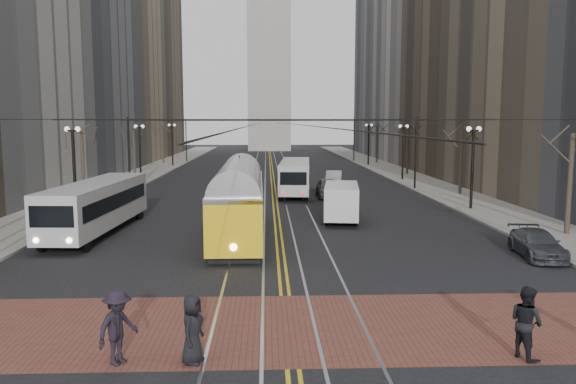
{
  "coord_description": "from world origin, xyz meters",
  "views": [
    {
      "loc": [
        -0.65,
        -20.45,
        6.22
      ],
      "look_at": [
        0.33,
        5.06,
        3.0
      ],
      "focal_mm": 35.0,
      "sensor_mm": 36.0,
      "label": 1
    }
  ],
  "objects": [
    {
      "name": "pedestrian_a",
      "position": [
        -2.58,
        -6.5,
        0.91
      ],
      "size": [
        0.79,
        1.0,
        1.8
      ],
      "primitive_type": "imported",
      "rotation": [
        0.0,
        0.0,
        1.3
      ],
      "color": "black",
      "rests_on": "crosswalk_band"
    },
    {
      "name": "ground",
      "position": [
        0.0,
        0.0,
        0.0
      ],
      "size": [
        260.0,
        260.0,
        0.0
      ],
      "primitive_type": "plane",
      "color": "black",
      "rests_on": "ground"
    },
    {
      "name": "crosswalk_band",
      "position": [
        0.0,
        -4.0,
        0.01
      ],
      "size": [
        25.0,
        6.0,
        0.01
      ],
      "primitive_type": "cube",
      "color": "brown",
      "rests_on": "ground"
    },
    {
      "name": "sidewalk_left",
      "position": [
        -15.0,
        45.0,
        0.07
      ],
      "size": [
        5.0,
        140.0,
        0.15
      ],
      "primitive_type": "cube",
      "color": "gray",
      "rests_on": "ground"
    },
    {
      "name": "trolley_wires",
      "position": [
        0.0,
        34.83,
        3.77
      ],
      "size": [
        25.96,
        120.0,
        6.6
      ],
      "color": "black",
      "rests_on": "ground"
    },
    {
      "name": "sedan_grey",
      "position": [
        4.41,
        25.29,
        0.78
      ],
      "size": [
        1.96,
        4.61,
        1.55
      ],
      "primitive_type": "imported",
      "rotation": [
        0.0,
        0.0,
        -0.03
      ],
      "color": "#3B3D42",
      "rests_on": "ground"
    },
    {
      "name": "sedan_parked",
      "position": [
        11.8,
        4.41,
        0.61
      ],
      "size": [
        2.21,
        4.41,
        1.23
      ],
      "primitive_type": "imported",
      "rotation": [
        0.0,
        0.0,
        -0.12
      ],
      "color": "#3F4247",
      "rests_on": "ground"
    },
    {
      "name": "pedestrian_c",
      "position": [
        6.17,
        -6.5,
        0.98
      ],
      "size": [
        1.02,
        1.14,
        1.94
      ],
      "primitive_type": "imported",
      "rotation": [
        0.0,
        0.0,
        1.93
      ],
      "color": "black",
      "rests_on": "crosswalk_band"
    },
    {
      "name": "streetcar_rails",
      "position": [
        0.0,
        45.0,
        0.0
      ],
      "size": [
        4.8,
        130.0,
        0.02
      ],
      "primitive_type": "cube",
      "color": "gray",
      "rests_on": "ground"
    },
    {
      "name": "building_right_far",
      "position": [
        25.5,
        86.0,
        20.0
      ],
      "size": [
        16.0,
        20.0,
        40.0
      ],
      "primitive_type": "cube",
      "color": "slate",
      "rests_on": "ground"
    },
    {
      "name": "building_right_mid",
      "position": [
        25.5,
        46.0,
        17.0
      ],
      "size": [
        16.0,
        20.0,
        34.0
      ],
      "primitive_type": "cube",
      "color": "brown",
      "rests_on": "ground"
    },
    {
      "name": "pedestrian_d",
      "position": [
        -4.48,
        -6.5,
        0.99
      ],
      "size": [
        1.29,
        1.46,
        1.96
      ],
      "primitive_type": "imported",
      "rotation": [
        0.0,
        0.0,
        1.01
      ],
      "color": "black",
      "rests_on": "crosswalk_band"
    },
    {
      "name": "building_left_mid",
      "position": [
        -25.5,
        46.0,
        17.0
      ],
      "size": [
        16.0,
        20.0,
        34.0
      ],
      "primitive_type": "cube",
      "color": "slate",
      "rests_on": "ground"
    },
    {
      "name": "building_left_far",
      "position": [
        -25.5,
        86.0,
        20.0
      ],
      "size": [
        16.0,
        20.0,
        40.0
      ],
      "primitive_type": "cube",
      "color": "brown",
      "rests_on": "ground"
    },
    {
      "name": "cargo_van",
      "position": [
        4.0,
        13.91,
        1.16
      ],
      "size": [
        2.69,
        5.46,
        2.32
      ],
      "primitive_type": "cube",
      "rotation": [
        0.0,
        0.0,
        -0.13
      ],
      "color": "silver",
      "rests_on": "ground"
    },
    {
      "name": "sedan_silver",
      "position": [
        5.94,
        33.75,
        0.71
      ],
      "size": [
        2.18,
        4.5,
        1.42
      ],
      "primitive_type": "imported",
      "rotation": [
        0.0,
        0.0,
        -0.16
      ],
      "color": "#9A9BA1",
      "rests_on": "ground"
    },
    {
      "name": "street_trees",
      "position": [
        0.0,
        35.25,
        2.8
      ],
      "size": [
        31.68,
        53.28,
        5.6
      ],
      "color": "#382D23",
      "rests_on": "ground"
    },
    {
      "name": "centre_lines",
      "position": [
        0.0,
        45.0,
        0.01
      ],
      "size": [
        0.42,
        130.0,
        0.01
      ],
      "primitive_type": "cube",
      "color": "gold",
      "rests_on": "ground"
    },
    {
      "name": "streetcar",
      "position": [
        -2.16,
        9.79,
        1.6
      ],
      "size": [
        2.7,
        13.61,
        3.2
      ],
      "primitive_type": "cube",
      "rotation": [
        0.0,
        0.0,
        0.01
      ],
      "color": "yellow",
      "rests_on": "ground"
    },
    {
      "name": "rear_bus",
      "position": [
        1.8,
        27.33,
        1.42
      ],
      "size": [
        3.19,
        11.06,
        2.85
      ],
      "primitive_type": "cube",
      "rotation": [
        0.0,
        0.0,
        -0.08
      ],
      "color": "silver",
      "rests_on": "ground"
    },
    {
      "name": "sidewalk_right",
      "position": [
        15.0,
        45.0,
        0.07
      ],
      "size": [
        5.0,
        140.0,
        0.15
      ],
      "primitive_type": "cube",
      "color": "gray",
      "rests_on": "ground"
    },
    {
      "name": "lamp_posts",
      "position": [
        -0.0,
        28.75,
        2.8
      ],
      "size": [
        27.6,
        57.2,
        5.6
      ],
      "color": "black",
      "rests_on": "ground"
    },
    {
      "name": "transit_bus",
      "position": [
        -10.09,
        10.78,
        1.44
      ],
      "size": [
        3.07,
        11.63,
        2.88
      ],
      "primitive_type": "cube",
      "rotation": [
        0.0,
        0.0,
        -0.06
      ],
      "color": "#B9B9B9",
      "rests_on": "ground"
    }
  ]
}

